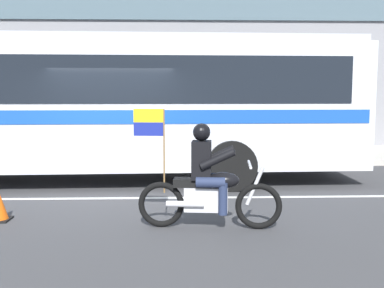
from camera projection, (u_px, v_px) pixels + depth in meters
name	position (u px, v px, depth m)	size (l,w,h in m)	color
ground_plane	(113.00, 192.00, 9.44)	(60.00, 60.00, 0.00)	#3D3D3F
sidewalk_curb	(135.00, 155.00, 14.50)	(28.00, 3.80, 0.15)	#B7B2A8
lane_center_stripe	(109.00, 198.00, 8.84)	(26.60, 0.14, 0.01)	silver
transit_bus	(65.00, 99.00, 10.38)	(13.26, 3.01, 3.22)	silver
motorcycle_with_rider	(208.00, 184.00, 6.82)	(2.19, 0.66, 1.78)	black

